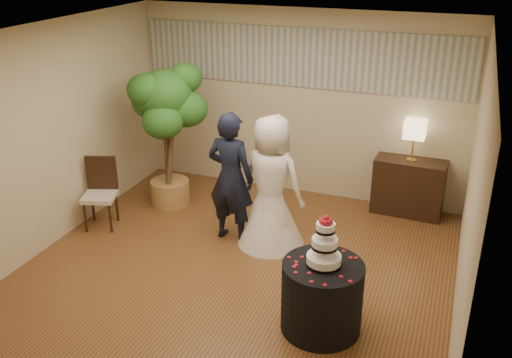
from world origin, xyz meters
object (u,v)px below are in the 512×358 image
at_px(bride, 271,182).
at_px(cake_table, 322,297).
at_px(wedding_cake, 325,241).
at_px(side_chair, 99,195).
at_px(console, 408,187).
at_px(ficus_tree, 167,136).
at_px(table_lamp, 414,141).
at_px(groom, 231,178).

height_order(bride, cake_table, bride).
relative_size(wedding_cake, side_chair, 0.56).
xyz_separation_m(console, ficus_tree, (-3.36, -0.93, 0.66)).
bearing_deg(table_lamp, side_chair, -153.76).
bearing_deg(side_chair, groom, -8.19).
distance_m(bride, console, 2.22).
bearing_deg(side_chair, table_lamp, 7.57).
height_order(bride, console, bride).
relative_size(bride, ficus_tree, 0.81).
height_order(console, side_chair, side_chair).
distance_m(groom, side_chair, 1.88).
relative_size(groom, bride, 1.00).
height_order(table_lamp, ficus_tree, ficus_tree).
bearing_deg(side_chair, bride, -9.06).
bearing_deg(wedding_cake, cake_table, 0.00).
xyz_separation_m(cake_table, wedding_cake, (0.00, 0.00, 0.65)).
relative_size(wedding_cake, console, 0.56).
relative_size(groom, console, 1.78).
xyz_separation_m(wedding_cake, side_chair, (-3.40, 1.09, -0.54)).
height_order(groom, console, groom).
distance_m(cake_table, side_chair, 3.57).
height_order(table_lamp, side_chair, table_lamp).
relative_size(cake_table, wedding_cake, 1.51).
height_order(groom, bride, groom).
bearing_deg(cake_table, ficus_tree, 144.10).
relative_size(cake_table, ficus_tree, 0.38).
xyz_separation_m(groom, ficus_tree, (-1.27, 0.65, 0.20)).
relative_size(console, side_chair, 1.01).
height_order(groom, cake_table, groom).
height_order(wedding_cake, ficus_tree, ficus_tree).
bearing_deg(console, table_lamp, 0.00).
xyz_separation_m(groom, bride, (0.53, 0.06, -0.00)).
xyz_separation_m(cake_table, ficus_tree, (-2.87, 2.07, 0.69)).
xyz_separation_m(ficus_tree, side_chair, (-0.53, -0.98, -0.59)).
distance_m(groom, ficus_tree, 1.44).
distance_m(bride, side_chair, 2.40).
xyz_separation_m(groom, table_lamp, (2.08, 1.58, 0.23)).
bearing_deg(table_lamp, ficus_tree, -164.46).
height_order(bride, side_chair, bride).
bearing_deg(groom, console, -136.99).
distance_m(cake_table, console, 3.05).
relative_size(bride, side_chair, 1.80).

